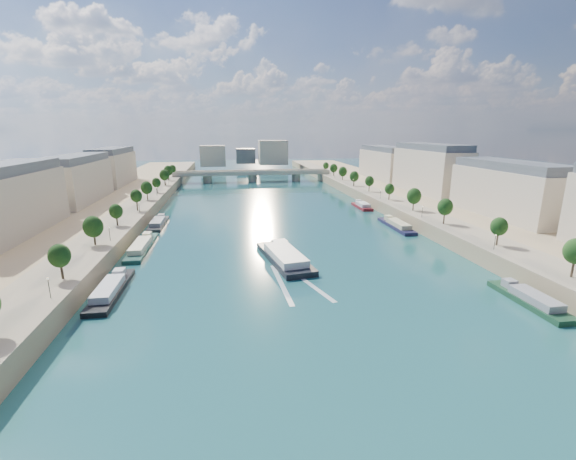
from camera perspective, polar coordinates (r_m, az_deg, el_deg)
name	(u,v)px	position (r m, az deg, el deg)	size (l,w,h in m)	color
ground	(276,226)	(150.09, -1.78, 0.56)	(700.00, 700.00, 0.00)	#0C3035
quay_left	(78,227)	(157.93, -28.67, 0.39)	(44.00, 520.00, 5.00)	#9E8460
quay_right	(447,214)	(173.58, 22.53, 2.22)	(44.00, 520.00, 5.00)	#9E8460
pave_left	(121,219)	(152.91, -23.50, 1.54)	(14.00, 520.00, 0.10)	gray
pave_right	(414,209)	(165.79, 18.18, 2.97)	(14.00, 520.00, 0.10)	gray
trees_left	(127,203)	(153.29, -22.81, 3.72)	(4.80, 268.80, 8.26)	#382B1E
trees_right	(400,192)	(172.82, 16.24, 5.40)	(4.80, 268.80, 8.26)	#382B1E
lamps_left	(126,217)	(141.76, -22.82, 1.80)	(0.36, 200.36, 4.28)	black
lamps_right	(399,201)	(167.74, 16.11, 4.21)	(0.36, 200.36, 4.28)	black
buildings_left	(48,185)	(171.39, -32.05, 5.71)	(16.00, 226.00, 23.20)	#C1AD94
buildings_right	(463,176)	(188.40, 24.48, 7.23)	(16.00, 226.00, 23.20)	#C1AD94
skyline	(250,154)	(365.27, -5.70, 11.14)	(79.00, 42.00, 22.00)	#C1AD94
bridge	(253,175)	(282.07, -5.27, 8.18)	(112.00, 12.00, 8.15)	#C1B79E
tour_barge	(284,257)	(110.39, -0.55, -4.00)	(13.74, 31.53, 4.14)	black
wake	(294,283)	(95.51, 0.91, -7.81)	(11.93, 26.03, 0.04)	silver
moored_barges_left	(121,276)	(105.88, -23.55, -6.31)	(5.00, 154.31, 3.60)	#192137
moored_barges_right	(452,256)	(121.64, 23.09, -3.62)	(5.00, 163.76, 3.60)	black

